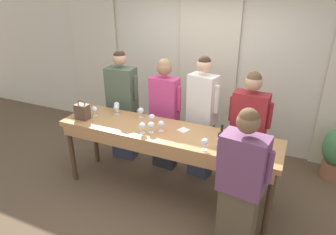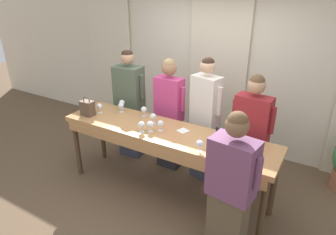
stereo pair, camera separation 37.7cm
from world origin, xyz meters
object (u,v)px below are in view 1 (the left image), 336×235
Objects in this scene: wine_glass_front_right at (152,117)px; guest_striped_shirt at (248,131)px; wine_glass_back_mid at (142,126)px; guest_olive_jacket at (123,106)px; wine_glass_center_mid at (205,142)px; wine_glass_center_left at (161,124)px; guest_cream_sweater at (202,118)px; handbag at (82,111)px; wine_glass_front_left at (141,111)px; tasting_bar at (165,137)px; potted_plant at (336,152)px; wine_glass_near_host at (233,131)px; wine_glass_back_left at (116,108)px; guest_pink_top at (165,113)px; wine_bottle at (221,140)px; wine_glass_by_bottle at (94,109)px; wine_glass_center_right at (256,140)px; wine_glass_front_mid at (151,125)px; wine_glass_back_right at (117,105)px; host_pouring at (241,184)px.

wine_glass_front_right is 0.08× the size of guest_striped_shirt.
guest_olive_jacket reaches higher than wine_glass_back_mid.
wine_glass_center_mid is (0.84, -0.36, 0.00)m from wine_glass_front_right.
guest_cream_sweater reaches higher than wine_glass_center_left.
handbag is 1.98× the size of wine_glass_back_mid.
wine_glass_front_left is 0.08× the size of guest_cream_sweater.
tasting_bar is 3.56× the size of potted_plant.
guest_striped_shirt is (0.10, 0.47, -0.19)m from wine_glass_near_host.
wine_glass_front_left is 1.00× the size of wine_glass_back_left.
wine_glass_center_mid is at bearing -44.11° from guest_pink_top.
wine_bottle is at bearing -11.54° from tasting_bar.
wine_glass_center_mid reaches higher than tasting_bar.
wine_glass_by_bottle is at bearing 178.52° from tasting_bar.
handbag is 0.97m from wine_glass_front_right.
guest_pink_top is at bearing 0.00° from guest_olive_jacket.
wine_glass_center_right is at bearing -15.11° from guest_olive_jacket.
wine_glass_back_left is 1.21m from guest_cream_sweater.
tasting_bar is at bearing 36.75° from wine_glass_front_mid.
wine_glass_by_bottle is at bearing 59.87° from handbag.
wine_glass_center_mid reaches higher than potted_plant.
wine_glass_center_right is 1.00× the size of wine_glass_back_mid.
guest_pink_top is at bearing 143.52° from wine_bottle.
wine_glass_front_mid is 1.00× the size of wine_glass_front_right.
wine_glass_front_right is 0.86m from wine_glass_by_bottle.
handbag is 1.98× the size of wine_glass_center_left.
tasting_bar is at bearing -146.15° from guest_striped_shirt.
wine_glass_by_bottle is (0.09, 0.15, -0.01)m from handbag.
wine_glass_back_mid is 0.95m from guest_cream_sweater.
handbag is 0.47m from wine_glass_back_left.
guest_striped_shirt is at bearing 23.30° from wine_glass_front_right.
handbag reaches higher than wine_glass_back_right.
wine_glass_back_right is 1.00× the size of wine_glass_near_host.
host_pouring reaches higher than tasting_bar.
wine_glass_center_right is 2.21m from guest_olive_jacket.
guest_olive_jacket is at bearing -180.00° from guest_striped_shirt.
wine_glass_front_right and wine_glass_back_left have the same top height.
handbag is at bearing -174.19° from tasting_bar.
wine_glass_center_right is (1.25, 0.15, 0.00)m from wine_glass_front_mid.
handbag is 0.16× the size of guest_olive_jacket.
guest_olive_jacket reaches higher than wine_glass_center_left.
handbag is 1.98× the size of wine_glass_center_right.
handbag is 1.78m from wine_glass_center_mid.
wine_glass_front_left is 1.76m from host_pouring.
wine_glass_center_left is at bearing 41.51° from wine_glass_front_mid.
wine_glass_center_left is at bearing -33.39° from guest_olive_jacket.
host_pouring is at bearing -93.14° from wine_glass_center_right.
wine_glass_center_left is 1.18m from guest_olive_jacket.
guest_pink_top is at bearing 180.00° from guest_striped_shirt.
wine_glass_center_right is at bearing 86.86° from host_pouring.
guest_olive_jacket is 1.94m from guest_striped_shirt.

